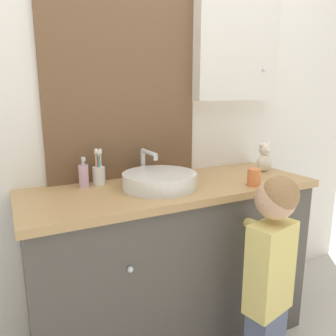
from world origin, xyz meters
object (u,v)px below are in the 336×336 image
child_figure (270,267)px  drinking_cup (254,177)px  sink_basin (159,179)px  toothbrush_holder (99,173)px  teddy_bear (264,158)px  soap_dispenser (84,175)px

child_figure → drinking_cup: 0.42m
sink_basin → toothbrush_holder: size_ratio=2.26×
toothbrush_holder → teddy_bear: toothbrush_holder is taller
sink_basin → soap_dispenser: size_ratio=2.75×
soap_dispenser → drinking_cup: (0.74, -0.34, -0.02)m
sink_basin → soap_dispenser: bearing=151.7°
soap_dispenser → teddy_bear: teddy_bear is taller
sink_basin → child_figure: size_ratio=0.41×
sink_basin → drinking_cup: (0.42, -0.17, 0.00)m
soap_dispenser → teddy_bear: (0.99, -0.14, 0.02)m
sink_basin → teddy_bear: 0.68m
soap_dispenser → teddy_bear: size_ratio=0.87×
soap_dispenser → sink_basin: bearing=-28.3°
child_figure → drinking_cup: size_ratio=11.86×
child_figure → teddy_bear: 0.68m
teddy_bear → toothbrush_holder: bearing=170.0°
soap_dispenser → child_figure: size_ratio=0.15×
soap_dispenser → child_figure: 0.93m
sink_basin → soap_dispenser: 0.36m
sink_basin → toothbrush_holder: toothbrush_holder is taller
toothbrush_holder → drinking_cup: size_ratio=2.14×
sink_basin → child_figure: bearing=-53.0°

